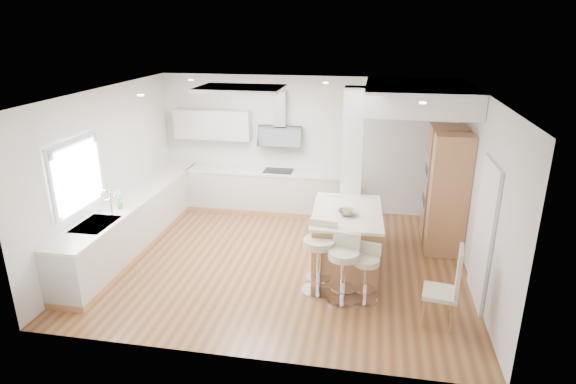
% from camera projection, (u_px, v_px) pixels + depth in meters
% --- Properties ---
extents(ground, '(6.00, 6.00, 0.00)m').
position_uv_depth(ground, '(282.00, 261.00, 8.08)').
color(ground, brown).
rests_on(ground, ground).
extents(ceiling, '(6.00, 5.00, 0.02)m').
position_uv_depth(ceiling, '(282.00, 261.00, 8.08)').
color(ceiling, white).
rests_on(ceiling, ground).
extents(wall_back, '(6.00, 0.04, 2.80)m').
position_uv_depth(wall_back, '(305.00, 145.00, 9.93)').
color(wall_back, silver).
rests_on(wall_back, ground).
extents(wall_left, '(0.04, 5.00, 2.80)m').
position_uv_depth(wall_left, '(108.00, 172.00, 8.11)').
color(wall_left, silver).
rests_on(wall_left, ground).
extents(wall_right, '(0.04, 5.00, 2.80)m').
position_uv_depth(wall_right, '(481.00, 194.00, 7.11)').
color(wall_right, silver).
rests_on(wall_right, ground).
extents(skylight, '(4.10, 2.10, 0.06)m').
position_uv_depth(skylight, '(241.00, 89.00, 7.84)').
color(skylight, white).
rests_on(skylight, ground).
extents(window_left, '(0.06, 1.28, 1.07)m').
position_uv_depth(window_left, '(76.00, 171.00, 7.17)').
color(window_left, silver).
rests_on(window_left, ground).
extents(doorway_right, '(0.05, 1.00, 2.10)m').
position_uv_depth(doorway_right, '(483.00, 235.00, 6.69)').
color(doorway_right, '#4C423C').
rests_on(doorway_right, ground).
extents(counter_left, '(0.63, 4.50, 1.35)m').
position_uv_depth(counter_left, '(136.00, 220.00, 8.59)').
color(counter_left, tan).
rests_on(counter_left, ground).
extents(counter_back, '(3.62, 0.63, 2.50)m').
position_uv_depth(counter_back, '(259.00, 179.00, 10.06)').
color(counter_back, tan).
rests_on(counter_back, ground).
extents(pillar, '(0.35, 0.35, 2.80)m').
position_uv_depth(pillar, '(352.00, 169.00, 8.31)').
color(pillar, white).
rests_on(pillar, ground).
extents(soffit, '(1.78, 2.20, 0.40)m').
position_uv_depth(soffit, '(419.00, 97.00, 8.16)').
color(soffit, white).
rests_on(soffit, ground).
extents(oven_column, '(0.63, 1.21, 2.10)m').
position_uv_depth(oven_column, '(445.00, 188.00, 8.42)').
color(oven_column, tan).
rests_on(oven_column, ground).
extents(peninsula, '(1.14, 1.67, 1.07)m').
position_uv_depth(peninsula, '(346.00, 239.00, 7.73)').
color(peninsula, tan).
rests_on(peninsula, ground).
extents(bar_stool_a, '(0.57, 0.57, 1.09)m').
position_uv_depth(bar_stool_a, '(319.00, 254.00, 6.99)').
color(bar_stool_a, silver).
rests_on(bar_stool_a, ground).
extents(bar_stool_b, '(0.52, 0.52, 1.00)m').
position_uv_depth(bar_stool_b, '(344.00, 265.00, 6.76)').
color(bar_stool_b, silver).
rests_on(bar_stool_b, ground).
extents(bar_stool_c, '(0.47, 0.47, 0.87)m').
position_uv_depth(bar_stool_c, '(366.00, 270.00, 6.79)').
color(bar_stool_c, silver).
rests_on(bar_stool_c, ground).
extents(dining_chair, '(0.50, 0.50, 1.13)m').
position_uv_depth(dining_chair, '(449.00, 285.00, 6.19)').
color(dining_chair, beige).
rests_on(dining_chair, ground).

